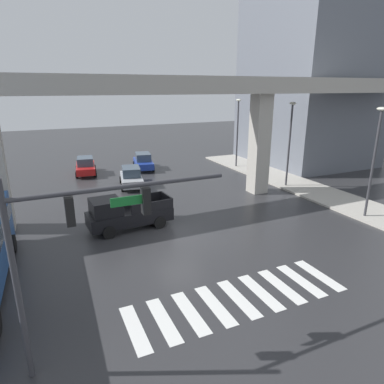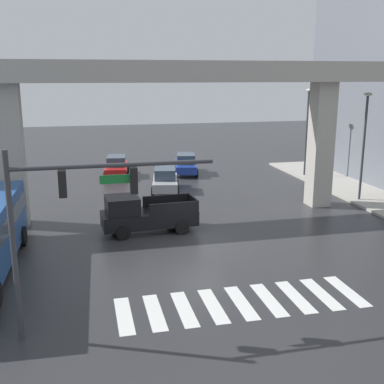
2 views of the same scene
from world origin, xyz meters
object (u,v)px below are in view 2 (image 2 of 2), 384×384
(traffic_signal_mast, at_px, (68,206))
(street_lamp_mid_block, at_px, (365,134))
(sedan_blue, at_px, (186,164))
(sedan_red, at_px, (117,166))
(sedan_silver, at_px, (165,180))
(pickup_truck, at_px, (144,215))
(street_lamp_far_north, at_px, (307,122))

(traffic_signal_mast, distance_m, street_lamp_mid_block, 22.73)
(sedan_blue, distance_m, street_lamp_mid_block, 15.48)
(sedan_red, xyz_separation_m, traffic_signal_mast, (-3.26, -24.94, 3.53))
(traffic_signal_mast, relative_size, street_lamp_mid_block, 0.90)
(sedan_silver, bearing_deg, pickup_truck, -106.89)
(pickup_truck, xyz_separation_m, sedan_red, (-0.33, 15.14, -0.14))
(sedan_silver, bearing_deg, street_lamp_mid_block, -25.27)
(sedan_silver, height_order, street_lamp_mid_block, street_lamp_mid_block)
(pickup_truck, xyz_separation_m, sedan_silver, (2.74, 9.02, -0.14))
(pickup_truck, relative_size, traffic_signal_mast, 0.80)
(sedan_silver, relative_size, sedan_red, 1.01)
(sedan_red, distance_m, sedan_blue, 5.91)
(sedan_silver, relative_size, street_lamp_far_north, 0.63)
(sedan_silver, relative_size, sedan_blue, 1.00)
(pickup_truck, relative_size, sedan_red, 1.16)
(sedan_blue, distance_m, street_lamp_far_north, 10.72)
(sedan_blue, height_order, street_lamp_far_north, street_lamp_far_north)
(sedan_blue, bearing_deg, sedan_red, 177.57)
(traffic_signal_mast, bearing_deg, street_lamp_far_north, 48.82)
(sedan_blue, bearing_deg, pickup_truck, -110.50)
(pickup_truck, relative_size, sedan_silver, 1.15)
(sedan_red, bearing_deg, traffic_signal_mast, -97.45)
(sedan_red, xyz_separation_m, street_lamp_mid_block, (15.37, -11.93, 3.70))
(street_lamp_far_north, bearing_deg, sedan_silver, -168.59)
(traffic_signal_mast, bearing_deg, pickup_truck, 69.85)
(sedan_red, distance_m, street_lamp_mid_block, 19.80)
(sedan_blue, distance_m, traffic_signal_mast, 26.57)
(sedan_red, relative_size, street_lamp_far_north, 0.62)
(sedan_red, xyz_separation_m, street_lamp_far_north, (15.37, -3.64, 3.70))
(sedan_red, height_order, sedan_blue, same)
(pickup_truck, distance_m, street_lamp_far_north, 19.27)
(traffic_signal_mast, relative_size, street_lamp_far_north, 0.90)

